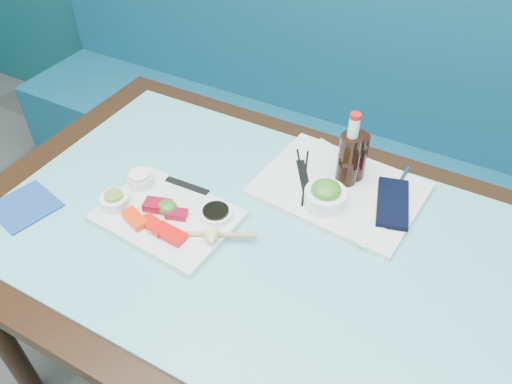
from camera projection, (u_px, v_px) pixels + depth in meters
The scene contains 34 objects.
booth_bench at pixel (358, 161), 1.96m from camera, with size 3.00×0.56×1.17m.
dining_table at pixel (255, 257), 1.22m from camera, with size 1.40×0.90×0.75m.
glass_top at pixel (255, 233), 1.16m from camera, with size 1.22×0.76×0.01m, color #5CB5B9.
sashimi_plate at pixel (167, 216), 1.18m from camera, with size 0.31×0.22×0.02m, color white.
salmon_left at pixel (135, 219), 1.15m from camera, with size 0.07×0.03×0.02m, color #FF320A.
salmon_mid at pixel (154, 225), 1.14m from camera, with size 0.07×0.03×0.02m, color red.
salmon_right at pixel (170, 234), 1.12m from camera, with size 0.07×0.04×0.02m, color red.
tuna_left at pixel (158, 205), 1.18m from camera, with size 0.06×0.04×0.02m, color maroon.
tuna_right at pixel (177, 214), 1.16m from camera, with size 0.05×0.03×0.02m, color maroon.
seaweed_garnish at pixel (167, 207), 1.17m from camera, with size 0.05×0.04×0.03m, color #2D771B.
ramekin_wasabi at pixel (115, 201), 1.19m from camera, with size 0.07×0.07×0.03m, color white.
wasabi_fill at pixel (113, 195), 1.17m from camera, with size 0.04×0.04×0.01m, color olive.
ramekin_ginger at pixel (141, 180), 1.24m from camera, with size 0.06×0.06×0.03m, color white.
ginger_fill at pixel (139, 175), 1.23m from camera, with size 0.05×0.05×0.01m, color #FFE4D1.
soy_dish at pixel (216, 214), 1.16m from camera, with size 0.08×0.08×0.02m, color white.
soy_fill at pixel (216, 211), 1.16m from camera, with size 0.06×0.06×0.01m, color black.
lemon_wedge at pixel (212, 239), 1.09m from camera, with size 0.04×0.04×0.03m, color #E6DF6D.
chopstick_sleeve at pixel (187, 186), 1.25m from camera, with size 0.12×0.02×0.00m, color black.
wooden_chopstick_a at pixel (202, 233), 1.12m from camera, with size 0.01×0.01×0.25m, color tan.
wooden_chopstick_b at pixel (206, 235), 1.12m from camera, with size 0.01×0.01×0.22m, color #9A8048.
serving_tray at pixel (339, 189), 1.25m from camera, with size 0.39×0.29×0.01m, color white.
paper_placemat at pixel (340, 187), 1.25m from camera, with size 0.33×0.24×0.00m, color silver.
seaweed_bowl at pixel (325, 198), 1.19m from camera, with size 0.10×0.10×0.04m, color white.
seaweed_salad at pixel (326, 189), 1.17m from camera, with size 0.07×0.07×0.04m, color #367C1C.
cola_glass at pixel (355, 156), 1.24m from camera, with size 0.06×0.06×0.13m, color black.
navy_pouch at pixel (393, 203), 1.20m from camera, with size 0.07×0.17×0.01m, color black.
fork at pixel (403, 177), 1.27m from camera, with size 0.01×0.01×0.09m, color silver.
black_chopstick_a at pixel (302, 176), 1.27m from camera, with size 0.01×0.01×0.22m, color black.
black_chopstick_b at pixel (305, 177), 1.27m from camera, with size 0.01×0.01×0.21m, color black.
tray_sleeve at pixel (304, 177), 1.27m from camera, with size 0.02×0.13×0.00m, color black.
cola_bottle_body at pixel (348, 162), 1.22m from camera, with size 0.05×0.05×0.15m, color black.
cola_bottle_neck at pixel (354, 127), 1.15m from camera, with size 0.03×0.03×0.05m, color white.
cola_bottle_cap at pixel (356, 116), 1.13m from camera, with size 0.03×0.03×0.01m, color red.
blue_napkin at pixel (25, 206), 1.21m from camera, with size 0.14×0.14×0.01m, color navy.
Camera 1 is at (0.38, 0.76, 1.61)m, focal length 35.00 mm.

